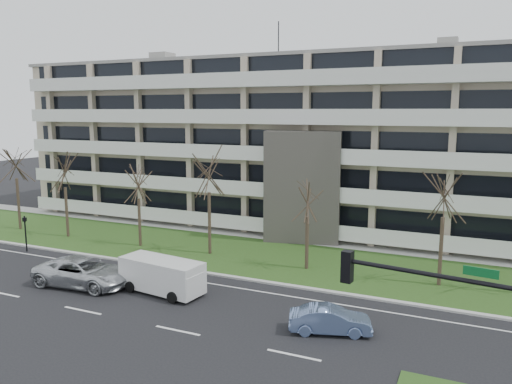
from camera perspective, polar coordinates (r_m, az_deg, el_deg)
The scene contains 17 objects.
ground at distance 25.46m, azimuth -8.94°, elevation -15.38°, with size 160.00×160.00×0.00m, color black.
grass_verge at distance 36.30m, azimuth 2.43°, elevation -7.61°, with size 90.00×10.00×0.06m, color #2A4316.
curb at distance 31.93m, azimuth -0.97°, elevation -9.95°, with size 90.00×0.35×0.12m, color #B2B2AD.
sidewalk at distance 41.26m, azimuth 5.28°, elevation -5.54°, with size 90.00×2.00×0.08m, color #B2B2AD.
lane_edge_line at distance 30.67m, azimuth -2.18°, elevation -10.88°, with size 90.00×0.12×0.01m, color white.
apartment_building at distance 46.49m, azimuth 8.17°, elevation 5.55°, with size 60.50×15.10×18.75m.
silver_pickup at distance 32.53m, azimuth -19.12°, elevation -8.65°, with size 2.81×6.10×1.69m, color silver.
blue_sedan at distance 24.97m, azimuth 8.47°, elevation -14.25°, with size 1.37×3.94×1.30m, color #6E88BF.
white_van at distance 30.00m, azimuth -10.63°, elevation -9.10°, with size 5.36×2.62×2.00m.
traffic_signal at distance 15.92m, azimuth 21.68°, elevation -15.41°, with size 5.44×1.12×6.35m.
pedestrian_signal at distance 41.56m, azimuth -24.87°, elevation -3.84°, with size 0.32×0.29×2.76m.
tree_0 at distance 48.78m, azimuth -25.84°, elevation 3.52°, with size 4.15×4.15×8.30m.
tree_1 at distance 44.28m, azimuth -21.10°, elevation 2.60°, with size 3.79×3.79×7.58m.
tree_2 at distance 39.57m, azimuth -13.34°, elevation 1.38°, with size 3.41×3.41×6.82m.
tree_3 at distance 36.32m, azimuth -5.44°, elevation 2.79°, with size 4.17×4.17×8.34m.
tree_4 at distance 33.01m, azimuth 5.93°, elevation -0.48°, with size 3.22×3.22×6.45m.
tree_5 at distance 31.58m, azimuth 20.75°, elevation 0.22°, with size 3.81×3.81×7.63m.
Camera 1 is at (12.86, -19.26, 10.59)m, focal length 35.00 mm.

